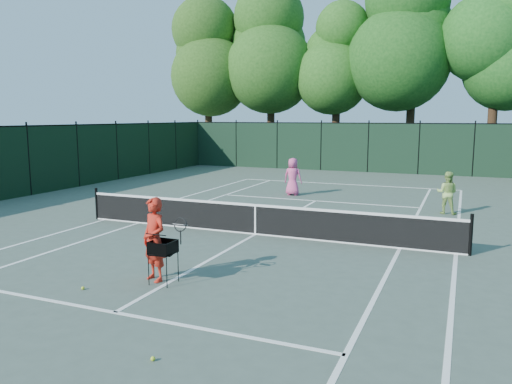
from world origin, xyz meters
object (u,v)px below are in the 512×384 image
at_px(coach, 154,239).
at_px(player_pink, 293,177).
at_px(loose_ball_midcourt, 83,288).
at_px(loose_ball_near_cart, 153,359).
at_px(player_green, 447,193).
at_px(ball_hopper, 163,248).

distance_m(coach, player_pink, 12.14).
xyz_separation_m(coach, loose_ball_midcourt, (-1.01, -1.06, -0.85)).
bearing_deg(loose_ball_near_cart, player_green, 75.49).
height_order(player_green, loose_ball_midcourt, player_green).
relative_size(coach, loose_ball_midcourt, 26.06).
relative_size(player_pink, player_green, 1.09).
relative_size(coach, player_green, 1.17).
xyz_separation_m(coach, ball_hopper, (0.27, -0.10, -0.13)).
bearing_deg(coach, loose_ball_near_cart, -33.80).
bearing_deg(loose_ball_midcourt, loose_ball_near_cart, -32.96).
bearing_deg(loose_ball_near_cart, ball_hopper, 120.50).
bearing_deg(coach, ball_hopper, 2.93).
bearing_deg(ball_hopper, player_green, 50.41).
distance_m(player_pink, player_green, 6.69).
distance_m(coach, ball_hopper, 0.31).
relative_size(player_pink, ball_hopper, 1.81).
height_order(coach, ball_hopper, coach).
bearing_deg(coach, player_green, 84.88).
distance_m(coach, player_green, 11.52).
bearing_deg(loose_ball_midcourt, coach, 46.52).
height_order(coach, player_green, coach).
distance_m(coach, loose_ball_near_cart, 3.69).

